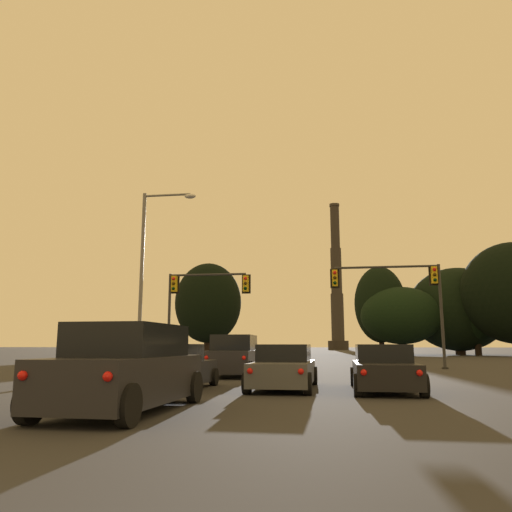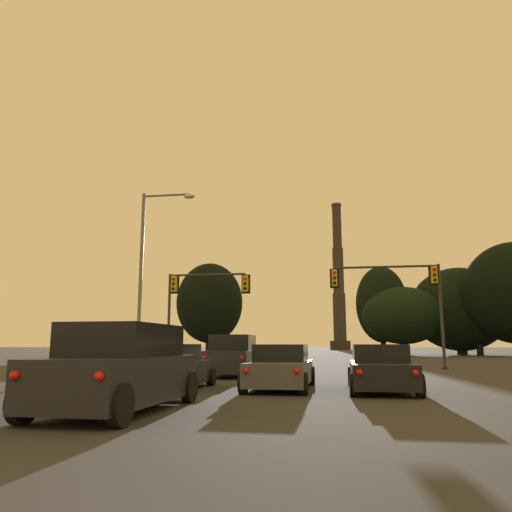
% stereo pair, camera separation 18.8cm
% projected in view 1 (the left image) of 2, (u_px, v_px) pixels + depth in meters
% --- Properties ---
extents(sedan_center_lane_second, '(2.04, 4.73, 1.43)m').
position_uv_depth(sedan_center_lane_second, '(284.00, 368.00, 16.28)').
color(sedan_center_lane_second, '#4C4F54').
rests_on(sedan_center_lane_second, ground_plane).
extents(hatchback_left_lane_second, '(2.02, 4.15, 1.44)m').
position_uv_depth(hatchback_left_lane_second, '(175.00, 368.00, 16.10)').
color(hatchback_left_lane_second, black).
rests_on(hatchback_left_lane_second, ground_plane).
extents(suv_left_lane_front, '(2.26, 4.96, 1.86)m').
position_uv_depth(suv_left_lane_front, '(234.00, 356.00, 22.83)').
color(suv_left_lane_front, '#232328').
rests_on(suv_left_lane_front, ground_plane).
extents(sedan_right_lane_second, '(2.05, 4.73, 1.43)m').
position_uv_depth(sedan_right_lane_second, '(384.00, 369.00, 15.55)').
color(sedan_right_lane_second, black).
rests_on(sedan_right_lane_second, ground_plane).
extents(suv_left_lane_third, '(2.24, 4.95, 1.86)m').
position_uv_depth(suv_left_lane_third, '(127.00, 369.00, 10.75)').
color(suv_left_lane_third, '#232328').
rests_on(suv_left_lane_third, ground_plane).
extents(traffic_light_overhead_right, '(6.82, 0.50, 6.31)m').
position_uv_depth(traffic_light_overhead_right, '(403.00, 288.00, 30.77)').
color(traffic_light_overhead_right, '#2D2D30').
rests_on(traffic_light_overhead_right, ground_plane).
extents(traffic_light_overhead_left, '(5.56, 0.50, 6.05)m').
position_uv_depth(traffic_light_overhead_left, '(196.00, 295.00, 32.54)').
color(traffic_light_overhead_left, '#2D2D30').
rests_on(traffic_light_overhead_left, ground_plane).
extents(street_lamp, '(3.05, 0.36, 9.77)m').
position_uv_depth(street_lamp, '(149.00, 262.00, 27.20)').
color(street_lamp, slate).
rests_on(street_lamp, ground_plane).
extents(smokestack, '(5.80, 5.80, 42.84)m').
position_uv_depth(smokestack, '(337.00, 291.00, 144.26)').
color(smokestack, '#2B2722').
rests_on(smokestack, ground_plane).
extents(treeline_center_right, '(11.23, 10.11, 9.50)m').
position_uv_depth(treeline_center_right, '(401.00, 316.00, 70.04)').
color(treeline_center_right, black).
rests_on(treeline_center_right, ground_plane).
extents(treeline_right_mid, '(10.42, 9.38, 14.19)m').
position_uv_depth(treeline_right_mid, '(208.00, 303.00, 78.36)').
color(treeline_right_mid, black).
rests_on(treeline_right_mid, ground_plane).
extents(treeline_left_mid, '(8.91, 8.02, 11.61)m').
position_uv_depth(treeline_left_mid, '(475.00, 306.00, 68.95)').
color(treeline_left_mid, black).
rests_on(treeline_left_mid, ground_plane).
extents(treeline_far_left, '(13.88, 12.50, 12.45)m').
position_uv_depth(treeline_far_left, '(458.00, 309.00, 71.69)').
color(treeline_far_left, black).
rests_on(treeline_far_left, ground_plane).
extents(treeline_center_left, '(7.34, 6.61, 12.78)m').
position_uv_depth(treeline_center_left, '(380.00, 304.00, 72.56)').
color(treeline_center_left, black).
rests_on(treeline_center_left, ground_plane).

